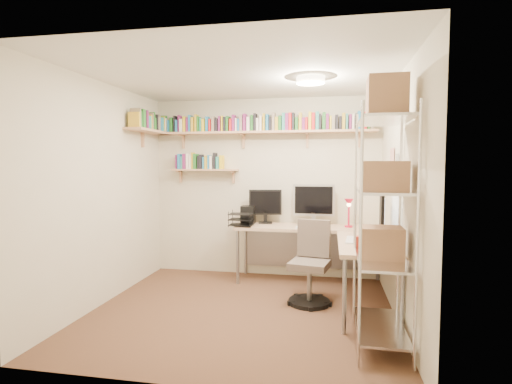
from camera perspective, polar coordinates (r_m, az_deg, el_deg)
ground at (r=4.48m, az=-2.01°, el=-16.65°), size 3.20×3.20×0.00m
room_shell at (r=4.20m, az=-1.99°, el=3.55°), size 3.24×3.04×2.52m
wall_shelves at (r=5.57m, az=-3.28°, el=8.62°), size 3.12×1.09×0.80m
corner_desk at (r=5.13m, az=8.00°, el=-5.39°), size 2.02×1.97×1.31m
office_chair at (r=4.67m, az=7.82°, el=-10.77°), size 0.50×0.51×0.94m
wire_rack at (r=3.53m, az=17.77°, el=0.77°), size 0.45×0.90×2.29m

